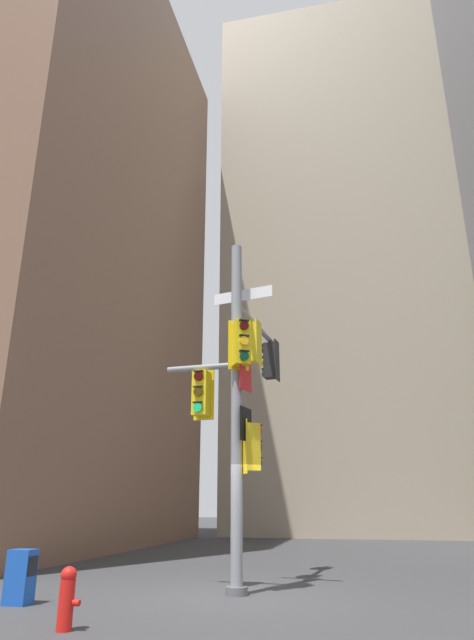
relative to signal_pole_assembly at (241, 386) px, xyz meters
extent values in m
plane|color=#38383A|center=(0.01, -0.53, -4.30)|extent=(120.00, 120.00, 0.00)
cube|color=tan|center=(3.01, 25.99, 13.57)|extent=(16.48, 16.48, 35.74)
cylinder|color=gray|center=(0.01, -0.53, -0.49)|extent=(0.25, 0.25, 7.63)
cylinder|color=#595B5E|center=(0.01, -0.53, -4.22)|extent=(0.44, 0.44, 0.16)
cylinder|color=gray|center=(0.17, 1.16, 1.82)|extent=(0.46, 3.38, 0.14)
cylinder|color=gray|center=(-0.83, -0.47, 0.37)|extent=(1.68, 0.25, 0.14)
cube|color=yellow|center=(0.31, 0.63, 1.22)|extent=(0.08, 0.48, 1.14)
cube|color=yellow|center=(0.12, 0.65, 1.22)|extent=(0.37, 0.37, 1.00)
cylinder|color=#360605|center=(-0.08, 0.67, 1.57)|extent=(0.08, 0.20, 0.20)
cube|color=black|center=(-0.09, 0.67, 1.69)|extent=(0.09, 0.23, 0.02)
cylinder|color=#3C2C06|center=(-0.08, 0.67, 1.22)|extent=(0.08, 0.20, 0.20)
cube|color=black|center=(-0.09, 0.67, 1.34)|extent=(0.09, 0.23, 0.02)
cylinder|color=#19C672|center=(-0.08, 0.67, 0.87)|extent=(0.08, 0.20, 0.20)
cube|color=black|center=(-0.09, 0.67, 0.99)|extent=(0.09, 0.23, 0.02)
cube|color=black|center=(0.49, 2.49, 1.22)|extent=(0.08, 0.48, 1.14)
cube|color=black|center=(0.30, 2.51, 1.22)|extent=(0.37, 0.37, 1.00)
cylinder|color=#360605|center=(0.10, 2.53, 1.57)|extent=(0.08, 0.20, 0.20)
cube|color=black|center=(0.09, 2.53, 1.69)|extent=(0.09, 0.23, 0.02)
cylinder|color=yellow|center=(0.10, 2.53, 1.22)|extent=(0.08, 0.20, 0.20)
cube|color=black|center=(0.09, 2.53, 1.34)|extent=(0.09, 0.23, 0.02)
cylinder|color=#06311C|center=(0.10, 2.53, 0.87)|extent=(0.08, 0.20, 0.20)
cube|color=black|center=(0.09, 2.53, 0.99)|extent=(0.09, 0.23, 0.02)
cube|color=yellow|center=(-0.81, -0.28, -0.23)|extent=(0.48, 0.06, 1.14)
cube|color=yellow|center=(-0.83, -0.47, -0.23)|extent=(0.36, 0.36, 1.00)
cylinder|color=#360605|center=(-0.84, -0.67, 0.12)|extent=(0.20, 0.07, 0.20)
cube|color=black|center=(-0.84, -0.67, 0.24)|extent=(0.22, 0.09, 0.02)
cylinder|color=#3C2C06|center=(-0.84, -0.67, -0.23)|extent=(0.20, 0.07, 0.20)
cube|color=black|center=(-0.84, -0.67, -0.11)|extent=(0.22, 0.09, 0.02)
cylinder|color=#19C672|center=(-0.84, -0.67, -0.58)|extent=(0.20, 0.07, 0.20)
cube|color=black|center=(-0.84, -0.67, -0.46)|extent=(0.22, 0.09, 0.02)
cube|color=yellow|center=(0.08, -0.64, 0.79)|extent=(0.43, 0.28, 1.14)
cube|color=yellow|center=(0.17, -0.80, 0.79)|extent=(0.47, 0.47, 1.00)
cylinder|color=#360605|center=(0.28, -0.97, 1.14)|extent=(0.20, 0.16, 0.20)
cube|color=black|center=(0.28, -0.98, 1.26)|extent=(0.23, 0.18, 0.02)
cylinder|color=yellow|center=(0.28, -0.97, 0.79)|extent=(0.20, 0.16, 0.20)
cube|color=black|center=(0.28, -0.98, 0.91)|extent=(0.23, 0.18, 0.02)
cylinder|color=#06311C|center=(0.28, -0.97, 0.44)|extent=(0.20, 0.16, 0.20)
cube|color=black|center=(0.28, -0.98, 0.56)|extent=(0.23, 0.18, 0.02)
cube|color=gold|center=(0.11, -0.45, -1.43)|extent=(0.30, 0.41, 1.14)
cube|color=gold|center=(0.27, -0.34, -1.43)|extent=(0.47, 0.47, 1.00)
cylinder|color=red|center=(0.43, -0.22, -1.08)|extent=(0.16, 0.20, 0.20)
cube|color=black|center=(0.44, -0.22, -0.96)|extent=(0.19, 0.22, 0.02)
cylinder|color=#3C2C06|center=(0.43, -0.22, -1.43)|extent=(0.16, 0.20, 0.20)
cube|color=black|center=(0.44, -0.22, -1.31)|extent=(0.19, 0.22, 0.02)
cylinder|color=#06311C|center=(0.43, -0.22, -1.78)|extent=(0.16, 0.20, 0.20)
cube|color=black|center=(0.44, -0.22, -1.66)|extent=(0.19, 0.22, 0.02)
cube|color=white|center=(0.08, -0.18, 2.18)|extent=(1.50, 0.34, 0.28)
cube|color=#19479E|center=(0.08, -0.18, 2.18)|extent=(1.46, 0.33, 0.24)
cube|color=red|center=(0.22, -0.57, 0.16)|extent=(0.14, 0.63, 0.80)
cube|color=white|center=(0.22, -0.57, 0.16)|extent=(0.13, 0.59, 0.76)
cube|color=black|center=(0.22, -0.57, -0.97)|extent=(0.14, 0.59, 0.72)
cube|color=white|center=(0.22, -0.57, -0.97)|extent=(0.12, 0.55, 0.68)
cylinder|color=red|center=(-1.70, -4.12, -3.97)|extent=(0.22, 0.22, 0.67)
sphere|color=red|center=(-1.70, -4.12, -3.57)|extent=(0.23, 0.23, 0.23)
cylinder|color=red|center=(-1.54, -4.12, -3.94)|extent=(0.10, 0.09, 0.09)
cube|color=#194CB2|center=(-3.59, -2.40, -3.85)|extent=(0.44, 0.36, 0.92)
cube|color=black|center=(-3.37, -2.40, -3.66)|extent=(0.01, 0.29, 0.33)
camera|label=1|loc=(2.61, -11.99, -2.58)|focal=30.12mm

